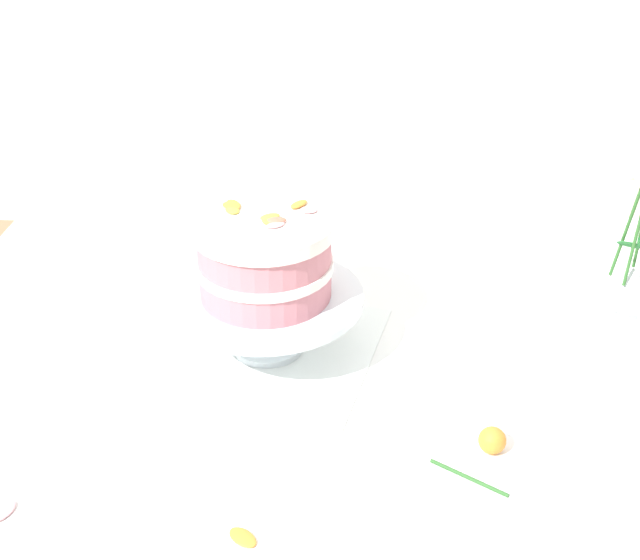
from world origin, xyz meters
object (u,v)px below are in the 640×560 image
object	(u,v)px
fallen_rose	(491,442)
layer_cake	(265,257)
flower_vase	(639,254)
dining_table	(352,405)
cake_stand	(266,303)

from	to	relation	value
fallen_rose	layer_cake	bearing A→B (deg)	146.35
layer_cake	flower_vase	bearing A→B (deg)	8.40
flower_vase	dining_table	bearing A→B (deg)	-167.37
cake_stand	fallen_rose	size ratio (longest dim) A/B	2.83
cake_stand	fallen_rose	bearing A→B (deg)	-33.63
dining_table	cake_stand	bearing A→B (deg)	174.56
cake_stand	flower_vase	world-z (taller)	flower_vase
flower_vase	fallen_rose	size ratio (longest dim) A/B	3.26
cake_stand	fallen_rose	world-z (taller)	cake_stand
dining_table	cake_stand	world-z (taller)	cake_stand
dining_table	cake_stand	distance (m)	0.22
layer_cake	flower_vase	size ratio (longest dim) A/B	0.61
flower_vase	fallen_rose	distance (m)	0.40
dining_table	cake_stand	xyz separation A→B (m)	(-0.13, 0.01, 0.18)
dining_table	fallen_rose	size ratio (longest dim) A/B	13.68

